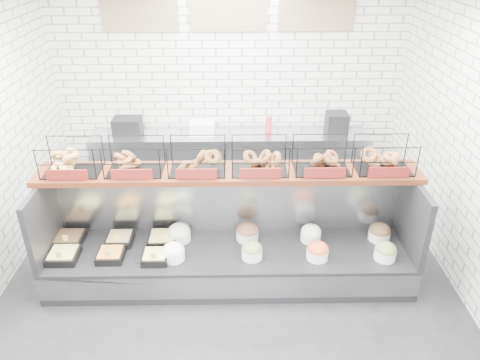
{
  "coord_description": "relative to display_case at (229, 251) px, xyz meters",
  "views": [
    {
      "loc": [
        0.04,
        -3.92,
        3.51
      ],
      "look_at": [
        0.12,
        0.45,
        1.18
      ],
      "focal_mm": 35.0,
      "sensor_mm": 36.0,
      "label": 1
    }
  ],
  "objects": [
    {
      "name": "ground",
      "position": [
        0.0,
        -0.35,
        -0.33
      ],
      "size": [
        5.5,
        5.5,
        0.0
      ],
      "primitive_type": "plane",
      "color": "black",
      "rests_on": "ground"
    },
    {
      "name": "room_shell",
      "position": [
        0.0,
        0.26,
        1.73
      ],
      "size": [
        5.02,
        5.51,
        3.01
      ],
      "color": "white",
      "rests_on": "ground"
    },
    {
      "name": "display_case",
      "position": [
        0.0,
        0.0,
        0.0
      ],
      "size": [
        4.0,
        0.9,
        1.2
      ],
      "color": "black",
      "rests_on": "ground"
    },
    {
      "name": "bagel_shelf",
      "position": [
        0.0,
        0.17,
        1.05
      ],
      "size": [
        4.1,
        0.5,
        0.4
      ],
      "color": "#3C180C",
      "rests_on": "display_case"
    },
    {
      "name": "prep_counter",
      "position": [
        0.0,
        2.08,
        0.14
      ],
      "size": [
        4.0,
        0.6,
        1.2
      ],
      "color": "#93969B",
      "rests_on": "ground"
    }
  ]
}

